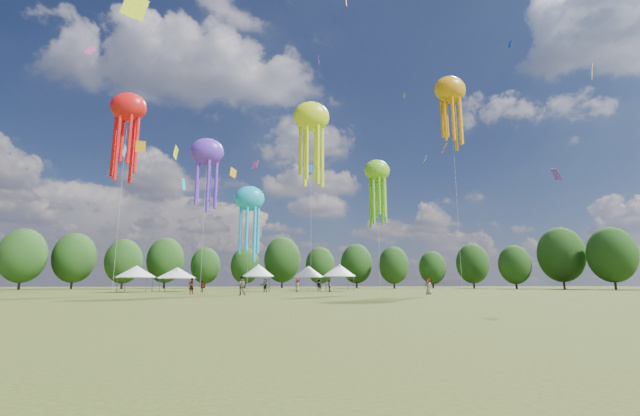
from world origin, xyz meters
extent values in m
plane|color=#384416|center=(0.00, 0.00, 0.00)|extent=(300.00, 300.00, 0.00)
imported|color=gray|center=(-4.69, 32.78, 0.96)|extent=(0.98, 0.79, 1.93)
imported|color=gray|center=(2.86, 47.75, 0.90)|extent=(0.88, 1.03, 1.79)
imported|color=gray|center=(7.27, 47.15, 0.82)|extent=(0.69, 0.85, 1.64)
imported|color=gray|center=(7.63, 57.90, 0.88)|extent=(1.25, 0.88, 1.76)
imported|color=gray|center=(-10.13, 47.89, 0.76)|extent=(0.94, 0.50, 1.52)
imported|color=gray|center=(-1.66, 47.38, 0.90)|extent=(1.58, 1.52, 1.80)
imported|color=gray|center=(-10.41, 39.19, 0.91)|extent=(0.77, 0.78, 1.82)
imported|color=gray|center=(15.70, 32.91, 0.87)|extent=(0.98, 1.01, 1.75)
cylinder|color=#47474C|center=(-21.81, 51.05, 0.98)|extent=(0.08, 0.08, 1.97)
cylinder|color=#47474C|center=(-21.81, 54.88, 0.98)|extent=(0.08, 0.08, 1.97)
cylinder|color=#47474C|center=(-17.98, 51.05, 0.98)|extent=(0.08, 0.08, 1.97)
cylinder|color=#47474C|center=(-17.98, 54.88, 0.98)|extent=(0.08, 0.08, 1.97)
cube|color=white|center=(-19.90, 52.96, 2.02)|extent=(4.23, 4.23, 0.10)
cone|color=white|center=(-19.90, 52.96, 2.91)|extent=(5.50, 5.50, 1.68)
cylinder|color=#47474C|center=(-16.43, 52.15, 0.93)|extent=(0.08, 0.08, 1.86)
cylinder|color=#47474C|center=(-16.43, 56.16, 0.93)|extent=(0.08, 0.08, 1.86)
cylinder|color=#47474C|center=(-12.42, 52.15, 0.93)|extent=(0.08, 0.08, 1.86)
cylinder|color=#47474C|center=(-12.42, 56.16, 0.93)|extent=(0.08, 0.08, 1.86)
cube|color=white|center=(-14.43, 54.15, 1.91)|extent=(4.41, 4.41, 0.10)
cone|color=white|center=(-14.43, 54.15, 2.76)|extent=(5.74, 5.74, 1.60)
cylinder|color=#47474C|center=(-4.12, 51.64, 1.07)|extent=(0.08, 0.08, 2.13)
cylinder|color=#47474C|center=(-4.12, 54.96, 1.07)|extent=(0.08, 0.08, 2.13)
cylinder|color=#47474C|center=(-0.80, 51.64, 1.07)|extent=(0.08, 0.08, 2.13)
cylinder|color=#47474C|center=(-0.80, 54.96, 1.07)|extent=(0.08, 0.08, 2.13)
cube|color=white|center=(-2.46, 53.30, 2.18)|extent=(3.72, 3.72, 0.10)
cone|color=white|center=(-2.46, 53.30, 3.15)|extent=(4.83, 4.83, 1.83)
cylinder|color=#47474C|center=(4.28, 56.99, 1.08)|extent=(0.08, 0.08, 2.16)
cylinder|color=#47474C|center=(4.28, 60.53, 1.08)|extent=(0.08, 0.08, 2.16)
cylinder|color=#47474C|center=(7.82, 56.99, 1.08)|extent=(0.08, 0.08, 2.16)
cylinder|color=#47474C|center=(7.82, 60.53, 1.08)|extent=(0.08, 0.08, 2.16)
cube|color=white|center=(6.05, 58.76, 2.21)|extent=(3.94, 3.94, 0.10)
cone|color=white|center=(6.05, 58.76, 3.18)|extent=(5.12, 5.12, 1.85)
cylinder|color=#47474C|center=(8.18, 50.77, 1.09)|extent=(0.08, 0.08, 2.19)
cylinder|color=#47474C|center=(8.18, 54.36, 1.09)|extent=(0.08, 0.08, 2.19)
cylinder|color=#47474C|center=(11.76, 50.77, 1.09)|extent=(0.08, 0.08, 2.19)
cylinder|color=#47474C|center=(11.76, 54.36, 1.09)|extent=(0.08, 0.08, 2.19)
cube|color=white|center=(9.97, 52.57, 2.24)|extent=(3.99, 3.99, 0.10)
cone|color=white|center=(9.97, 52.57, 3.23)|extent=(5.19, 5.19, 1.88)
ellipsoid|color=#6B33E3|center=(-9.54, 40.38, 17.40)|extent=(4.11, 2.88, 3.49)
cylinder|color=beige|center=(-9.54, 40.38, 8.70)|extent=(0.03, 0.03, 17.40)
ellipsoid|color=#E7FF1A|center=(4.26, 44.37, 24.71)|extent=(5.18, 3.62, 4.40)
cylinder|color=beige|center=(4.26, 44.37, 12.35)|extent=(0.03, 0.03, 24.71)
ellipsoid|color=#7CCF22|center=(11.41, 36.85, 15.02)|extent=(3.22, 2.25, 2.73)
cylinder|color=beige|center=(11.41, 36.85, 7.51)|extent=(0.03, 0.03, 15.02)
ellipsoid|color=red|center=(-20.81, 45.81, 24.93)|extent=(4.71, 3.29, 4.00)
cylinder|color=beige|center=(-20.81, 45.81, 12.46)|extent=(0.03, 0.03, 24.93)
ellipsoid|color=#1CB7EE|center=(-4.10, 34.31, 10.41)|extent=(3.28, 2.30, 2.79)
cylinder|color=beige|center=(-4.10, 34.31, 5.20)|extent=(0.03, 0.03, 10.41)
ellipsoid|color=orange|center=(25.22, 43.04, 30.00)|extent=(4.83, 3.38, 4.11)
cylinder|color=beige|center=(25.22, 43.04, 15.00)|extent=(0.03, 0.03, 30.00)
cube|color=orange|center=(-7.11, 60.52, 20.21)|extent=(1.14, 1.53, 2.09)
cube|color=#E7FF1A|center=(24.63, 59.58, 36.83)|extent=(0.12, 0.71, 0.91)
cube|color=#1C56FF|center=(5.19, 50.90, 18.89)|extent=(1.01, 0.25, 1.28)
cube|color=orange|center=(28.77, 21.59, 21.83)|extent=(0.89, 1.09, 1.65)
cube|color=#E7FF1A|center=(-14.75, 24.53, 25.52)|extent=(2.21, 0.90, 2.79)
cube|color=#1CB7EE|center=(-15.93, 64.67, 18.76)|extent=(0.62, 1.97, 2.39)
cube|color=#F548A4|center=(-23.20, 37.67, 28.26)|extent=(1.29, 0.53, 1.40)
cube|color=#6B33E3|center=(7.09, 54.56, 39.12)|extent=(0.43, 2.32, 2.57)
cube|color=orange|center=(32.32, 59.53, 26.76)|extent=(1.13, 1.95, 2.05)
cube|color=#7CCF22|center=(27.44, 58.00, 23.56)|extent=(0.82, 1.50, 1.75)
cube|color=#1C56FF|center=(25.22, 28.54, 28.61)|extent=(0.10, 0.82, 0.93)
cube|color=#1CB7EE|center=(-24.00, 56.51, 21.94)|extent=(0.21, 1.84, 2.12)
cube|color=#F548A4|center=(-3.50, 45.88, 17.64)|extent=(0.97, 1.05, 1.19)
cube|color=#6B33E3|center=(29.61, 28.67, 13.20)|extent=(0.86, 1.25, 1.48)
cube|color=red|center=(10.31, 47.20, 45.81)|extent=(0.39, 0.93, 1.12)
cube|color=orange|center=(-14.71, 29.87, 14.27)|extent=(0.90, 0.26, 1.16)
cube|color=#E7FF1A|center=(-14.34, 46.27, 18.94)|extent=(0.40, 1.63, 1.96)
cylinder|color=#38281C|center=(-47.17, 78.19, 1.68)|extent=(0.44, 0.44, 3.36)
ellipsoid|color=#204316|center=(-47.17, 78.19, 6.51)|extent=(8.40, 8.40, 10.51)
cylinder|color=#38281C|center=(-40.68, 85.49, 1.71)|extent=(0.44, 0.44, 3.41)
ellipsoid|color=#204316|center=(-40.68, 85.49, 6.61)|extent=(8.53, 8.53, 10.66)
cylinder|color=#38281C|center=(-30.60, 85.02, 1.53)|extent=(0.44, 0.44, 3.07)
ellipsoid|color=#204316|center=(-30.60, 85.02, 5.94)|extent=(7.66, 7.66, 9.58)
cylinder|color=#38281C|center=(-23.51, 93.33, 1.72)|extent=(0.44, 0.44, 3.43)
ellipsoid|color=#204316|center=(-23.51, 93.33, 6.65)|extent=(8.58, 8.58, 10.73)
cylinder|color=#38281C|center=(-14.76, 98.96, 1.47)|extent=(0.44, 0.44, 2.95)
ellipsoid|color=#204316|center=(-14.76, 98.96, 5.71)|extent=(7.37, 7.37, 9.21)
cylinder|color=#38281C|center=(-4.70, 95.06, 1.45)|extent=(0.44, 0.44, 2.89)
ellipsoid|color=#204316|center=(-4.70, 95.06, 5.61)|extent=(7.23, 7.23, 9.04)
cylinder|color=#38281C|center=(4.91, 99.49, 1.92)|extent=(0.44, 0.44, 3.84)
ellipsoid|color=#204316|center=(4.91, 99.49, 7.44)|extent=(9.60, 9.60, 11.99)
cylinder|color=#38281C|center=(13.19, 88.44, 1.42)|extent=(0.44, 0.44, 2.84)
ellipsoid|color=#204316|center=(13.19, 88.44, 5.51)|extent=(7.11, 7.11, 8.89)
cylinder|color=#38281C|center=(22.93, 91.04, 1.58)|extent=(0.44, 0.44, 3.16)
ellipsoid|color=#204316|center=(22.93, 91.04, 6.13)|extent=(7.91, 7.91, 9.88)
cylinder|color=#38281C|center=(30.69, 85.29, 1.44)|extent=(0.44, 0.44, 2.88)
ellipsoid|color=#204316|center=(30.69, 85.29, 5.59)|extent=(7.21, 7.21, 9.01)
cylinder|color=#38281C|center=(41.52, 87.24, 1.31)|extent=(0.44, 0.44, 2.63)
ellipsoid|color=#204316|center=(41.52, 87.24, 5.09)|extent=(6.57, 6.57, 8.22)
cylinder|color=#38281C|center=(50.52, 83.73, 1.56)|extent=(0.44, 0.44, 3.13)
ellipsoid|color=#204316|center=(50.52, 83.73, 6.06)|extent=(7.81, 7.81, 9.77)
cylinder|color=#38281C|center=(53.64, 71.81, 1.36)|extent=(0.44, 0.44, 2.72)
ellipsoid|color=#204316|center=(53.64, 71.81, 5.27)|extent=(6.80, 6.80, 8.50)
cylinder|color=#38281C|center=(62.96, 68.92, 1.90)|extent=(0.44, 0.44, 3.81)
ellipsoid|color=#204316|center=(62.96, 68.92, 7.38)|extent=(9.52, 9.52, 11.90)
cylinder|color=#38281C|center=(66.57, 59.80, 1.76)|extent=(0.44, 0.44, 3.51)
ellipsoid|color=#204316|center=(66.57, 59.80, 6.80)|extent=(8.78, 8.78, 10.97)
camera|label=1|loc=(-4.09, -10.90, 1.20)|focal=23.21mm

